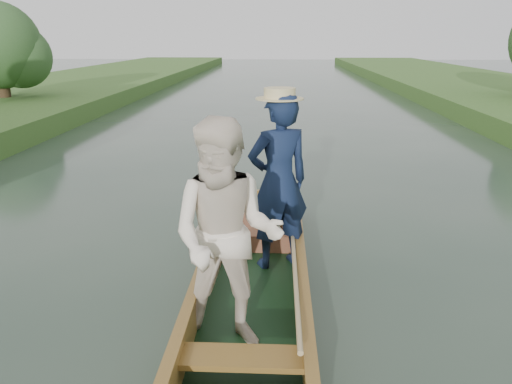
{
  "coord_description": "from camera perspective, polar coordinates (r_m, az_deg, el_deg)",
  "views": [
    {
      "loc": [
        0.26,
        -4.87,
        2.65
      ],
      "look_at": [
        0.0,
        0.6,
        0.95
      ],
      "focal_mm": 35.0,
      "sensor_mm": 36.0,
      "label": 1
    }
  ],
  "objects": [
    {
      "name": "ground",
      "position": [
        5.55,
        -0.3,
        -11.28
      ],
      "size": [
        120.0,
        120.0,
        0.0
      ],
      "primitive_type": "plane",
      "color": "#283D30",
      "rests_on": "ground"
    },
    {
      "name": "punt",
      "position": [
        4.95,
        -0.6,
        -4.72
      ],
      "size": [
        1.37,
        5.0,
        2.12
      ],
      "color": "black",
      "rests_on": "ground"
    },
    {
      "name": "trees_far",
      "position": [
        12.38,
        6.08,
        16.51
      ],
      "size": [
        22.59,
        14.0,
        4.6
      ],
      "color": "#47331E",
      "rests_on": "ground"
    }
  ]
}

